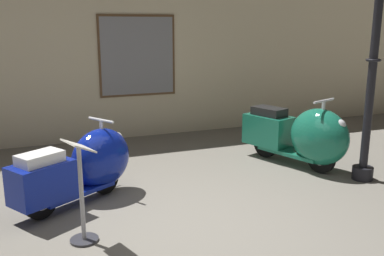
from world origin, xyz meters
name	(u,v)px	position (x,y,z in m)	size (l,w,h in m)	color
ground_plane	(185,229)	(0.00, 0.00, 0.00)	(60.00, 60.00, 0.00)	slate
showroom_back_wall	(100,48)	(-0.12, 4.04, 1.68)	(18.00, 0.63, 3.36)	beige
scooter_0	(85,166)	(-0.85, 1.14, 0.44)	(1.59, 1.21, 0.97)	black
scooter_1	(302,136)	(2.34, 1.29, 0.49)	(1.06, 1.81, 1.07)	black
lamppost	(373,65)	(2.81, 0.52, 1.57)	(0.28, 0.28, 3.07)	black
info_stanchion	(82,200)	(-1.02, 0.13, 0.43)	(0.31, 0.37, 1.04)	#333338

